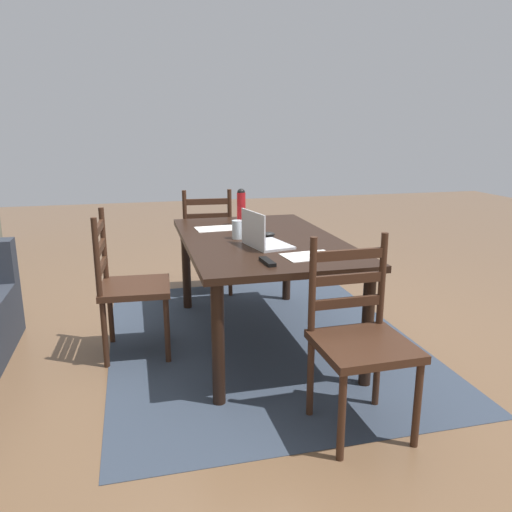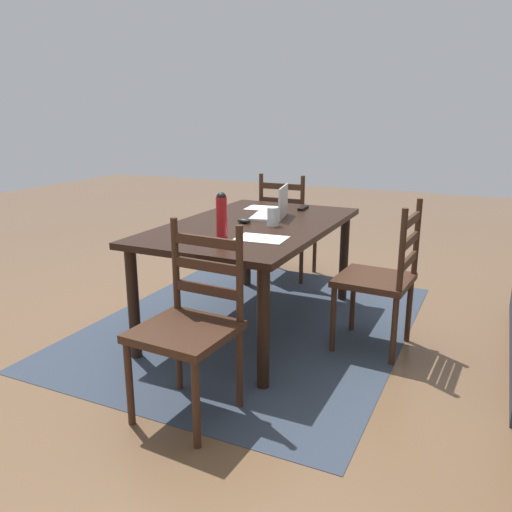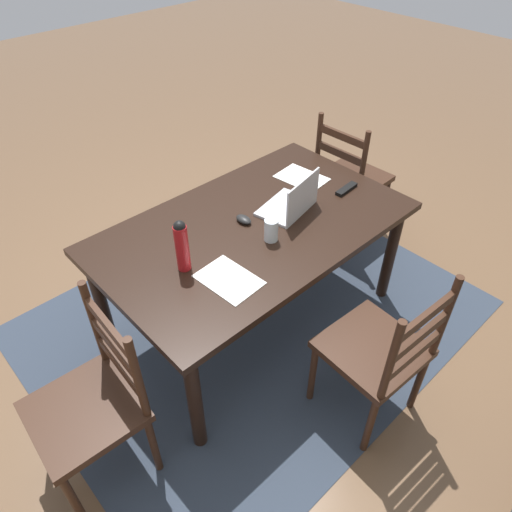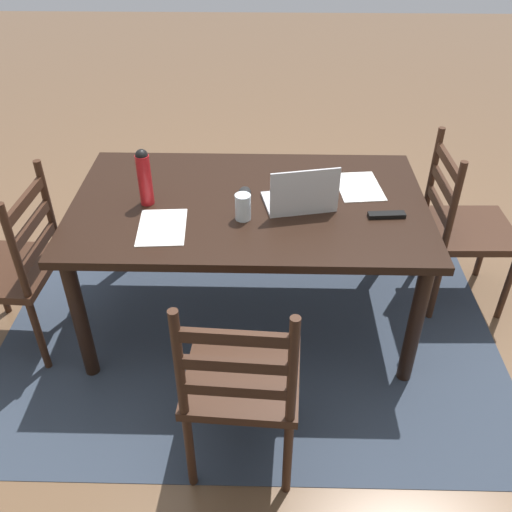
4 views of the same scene
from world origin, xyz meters
The scene contains 13 objects.
ground_plane centered at (0.00, 0.00, 0.00)m, with size 14.00×14.00×0.00m, color brown.
area_rug centered at (0.00, 0.00, 0.00)m, with size 2.59×2.07×0.01m, color #333D4C.
dining_table centered at (0.00, 0.00, 0.65)m, with size 1.70×1.02×0.73m.
chair_far_head centered at (0.00, 0.88, 0.46)m, with size 0.47×0.47×0.95m.
chair_right_far centered at (1.14, 0.21, 0.46)m, with size 0.46×0.46×0.95m.
chair_left_near centered at (-1.14, -0.20, 0.46)m, with size 0.45×0.45×0.95m.
laptop centered at (-0.24, 0.06, 0.79)m, with size 0.36×0.28×0.23m.
water_bottle centered at (0.48, 0.03, 0.88)m, with size 0.07×0.07×0.28m.
drinking_glass centered at (0.02, 0.16, 0.80)m, with size 0.07×0.07×0.12m, color silver.
computer_mouse centered at (0.02, -0.06, 0.75)m, with size 0.06×0.10×0.03m, color black.
tv_remote centered at (-0.64, 0.13, 0.74)m, with size 0.04×0.17×0.02m, color black.
paper_stack_left centered at (-0.54, -0.15, 0.74)m, with size 0.21×0.30×0.00m, color white.
paper_stack_right centered at (0.38, 0.24, 0.74)m, with size 0.21×0.30×0.00m, color white.
Camera 4 is at (-0.09, 2.31, 2.11)m, focal length 39.16 mm.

